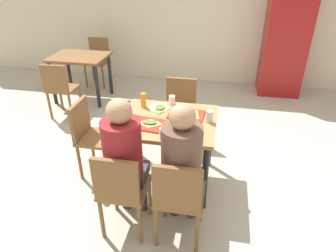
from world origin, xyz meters
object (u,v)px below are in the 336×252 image
object	(u,v)px
pizza_slice_a	(150,122)
plastic_cup_b	(163,133)
chair_near_right	(179,196)
pizza_slice_c	(160,107)
chair_near_left	(121,189)
foil_bundle	(128,112)
tray_red_near	(148,124)
chair_left_end	(90,133)
pizza_slice_b	(189,113)
plastic_cup_a	(172,100)
condiment_bottle	(143,100)
person_in_red	(124,154)
main_table	(168,129)
drink_fridge	(285,39)
tray_red_far	(186,114)
soda_can	(210,117)
chair_far_side	(180,107)
background_chair_near	(60,87)
background_chair_far	(98,58)
paper_plate_near_edge	(179,132)
person_in_brown_jacket	(182,161)
paper_plate_center	(159,108)
background_table	(80,63)

from	to	relation	value
pizza_slice_a	plastic_cup_b	distance (m)	0.28
chair_near_right	pizza_slice_c	bearing A→B (deg)	109.85
chair_near_left	foil_bundle	world-z (taller)	chair_near_left
chair_near_right	tray_red_near	bearing A→B (deg)	121.90
chair_left_end	pizza_slice_b	size ratio (longest dim) A/B	3.10
plastic_cup_a	foil_bundle	size ratio (longest dim) A/B	1.00
pizza_slice_a	condiment_bottle	distance (m)	0.41
pizza_slice_a	person_in_red	bearing A→B (deg)	-99.40
plastic_cup_b	main_table	bearing A→B (deg)	93.85
main_table	drink_fridge	distance (m)	3.23
tray_red_far	tray_red_near	bearing A→B (deg)	-140.91
tray_red_near	pizza_slice_b	bearing A→B (deg)	38.19
pizza_slice_b	pizza_slice_c	distance (m)	0.33
plastic_cup_b	soda_can	world-z (taller)	soda_can
chair_near_left	pizza_slice_b	distance (m)	1.07
condiment_bottle	drink_fridge	bearing A→B (deg)	55.48
chair_far_side	chair_near_right	bearing A→B (deg)	-81.50
chair_near_left	plastic_cup_b	xyz separation A→B (m)	(0.26, 0.45, 0.30)
condiment_bottle	background_chair_near	xyz separation A→B (m)	(-1.54, 0.93, -0.33)
person_in_red	pizza_slice_c	distance (m)	0.89
main_table	tray_red_near	world-z (taller)	tray_red_near
plastic_cup_b	background_chair_far	bearing A→B (deg)	122.08
plastic_cup_a	drink_fridge	size ratio (longest dim) A/B	0.05
paper_plate_near_edge	plastic_cup_a	xyz separation A→B (m)	(-0.17, 0.59, 0.05)
foil_bundle	person_in_brown_jacket	bearing A→B (deg)	-44.71
chair_near_right	tray_red_near	size ratio (longest dim) A/B	2.40
pizza_slice_c	background_chair_near	distance (m)	1.98
pizza_slice_a	plastic_cup_a	size ratio (longest dim) A/B	2.01
tray_red_near	paper_plate_center	bearing A→B (deg)	86.37
paper_plate_near_edge	pizza_slice_a	size ratio (longest dim) A/B	1.09
main_table	background_chair_near	size ratio (longest dim) A/B	1.11
paper_plate_near_edge	drink_fridge	size ratio (longest dim) A/B	0.12
pizza_slice_b	soda_can	distance (m)	0.25
tray_red_near	background_table	distance (m)	2.65
person_in_red	paper_plate_center	xyz separation A→B (m)	(0.10, 0.90, 0.01)
chair_near_left	main_table	bearing A→B (deg)	73.35
chair_near_right	soda_can	bearing A→B (deg)	78.47
person_in_brown_jacket	pizza_slice_c	distance (m)	0.96
plastic_cup_a	paper_plate_near_edge	bearing A→B (deg)	-74.05
paper_plate_near_edge	foil_bundle	size ratio (longest dim) A/B	2.20
chair_near_right	foil_bundle	distance (m)	1.06
main_table	pizza_slice_a	bearing A→B (deg)	-137.69
background_table	background_chair_near	xyz separation A→B (m)	(-0.00, -0.73, -0.12)
tray_red_near	soda_can	bearing A→B (deg)	16.26
chair_far_side	pizza_slice_c	distance (m)	0.66
person_in_brown_jacket	background_chair_near	world-z (taller)	person_in_brown_jacket
paper_plate_near_edge	pizza_slice_a	xyz separation A→B (m)	(-0.30, 0.09, 0.02)
background_table	background_chair_far	world-z (taller)	background_chair_far
tray_red_far	plastic_cup_b	xyz separation A→B (m)	(-0.14, -0.48, 0.04)
chair_near_left	pizza_slice_c	size ratio (longest dim) A/B	4.24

